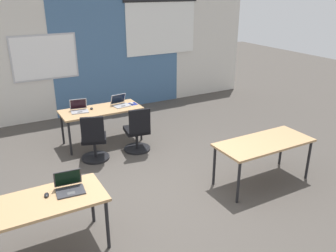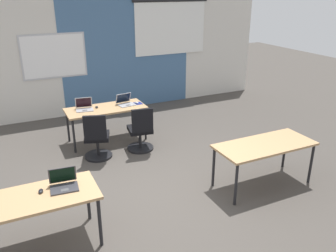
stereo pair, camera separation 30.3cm
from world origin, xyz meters
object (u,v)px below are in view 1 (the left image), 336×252
at_px(desk_far_center, 101,112).
at_px(chair_far_right, 138,133).
at_px(laptop_far_left, 79,109).
at_px(laptop_far_right, 121,103).
at_px(desk_near_right, 264,145).
at_px(mouse_near_left_inner, 47,195).
at_px(chair_far_left, 94,142).
at_px(desk_near_left, 35,207).
at_px(mouse_far_left, 92,108).
at_px(mouse_far_right, 132,103).
at_px(laptop_near_left_inner, 70,187).

bearing_deg(desk_far_center, chair_far_right, -59.29).
height_order(desk_far_center, laptop_far_left, laptop_far_left).
xyz_separation_m(laptop_far_right, chair_far_right, (0.02, -0.78, -0.39)).
bearing_deg(desk_near_right, mouse_near_left_inner, 178.82).
bearing_deg(laptop_far_left, chair_far_left, -80.73).
distance_m(desk_near_left, desk_far_center, 3.30).
xyz_separation_m(desk_near_left, desk_near_right, (3.50, 0.00, 0.00)).
bearing_deg(mouse_far_left, chair_far_right, -53.55).
relative_size(desk_far_center, laptop_far_left, 4.34).
bearing_deg(chair_far_left, mouse_far_right, -127.10).
relative_size(desk_near_right, chair_far_right, 1.74).
bearing_deg(desk_near_right, laptop_near_left_inner, 178.77).
bearing_deg(mouse_near_left_inner, desk_far_center, 59.60).
bearing_deg(laptop_far_right, chair_far_left, -145.66).
bearing_deg(chair_far_right, desk_far_center, -50.67).
distance_m(laptop_near_left_inner, laptop_far_right, 3.27).
xyz_separation_m(desk_near_right, mouse_far_left, (-1.92, 2.88, 0.08)).
bearing_deg(chair_far_right, desk_near_left, 51.39).
bearing_deg(laptop_far_left, mouse_far_left, 9.21).
bearing_deg(laptop_far_left, desk_near_right, -44.36).
distance_m(chair_far_left, laptop_far_right, 1.20).
bearing_deg(chair_far_right, laptop_far_right, -80.11).
xyz_separation_m(desk_far_center, mouse_far_left, (-0.17, 0.08, 0.08)).
distance_m(desk_near_left, mouse_far_right, 3.69).
bearing_deg(laptop_near_left_inner, desk_far_center, 69.65).
bearing_deg(mouse_far_right, chair_far_right, -106.01).
bearing_deg(chair_far_right, chair_far_left, 7.00).
height_order(mouse_near_left_inner, mouse_far_right, mouse_far_right).
distance_m(mouse_far_left, mouse_far_right, 0.84).
relative_size(desk_far_center, chair_far_left, 1.74).
distance_m(desk_near_left, laptop_far_right, 3.57).
bearing_deg(laptop_far_right, desk_near_right, -72.57).
distance_m(laptop_far_right, chair_far_right, 0.87).
distance_m(desk_near_right, mouse_near_left_inner, 3.35).
relative_size(mouse_near_left_inner, chair_far_right, 0.12).
distance_m(laptop_near_left_inner, chair_far_right, 2.69).
relative_size(laptop_far_right, mouse_far_right, 3.24).
height_order(mouse_far_left, chair_far_left, chair_far_left).
bearing_deg(desk_near_right, chair_far_right, 122.48).
xyz_separation_m(chair_far_left, laptop_far_right, (0.84, 0.76, 0.39)).
bearing_deg(mouse_near_left_inner, mouse_far_right, 50.11).
xyz_separation_m(desk_near_right, laptop_far_right, (-1.31, 2.82, 0.11)).
bearing_deg(chair_far_right, mouse_near_left_inner, 52.38).
distance_m(laptop_far_left, mouse_far_left, 0.25).
xyz_separation_m(laptop_near_left_inner, mouse_far_right, (2.00, 2.72, -0.03)).
relative_size(desk_near_left, desk_far_center, 1.00).
xyz_separation_m(desk_near_right, mouse_near_left_inner, (-3.35, 0.07, 0.08)).
distance_m(mouse_near_left_inner, chair_far_left, 2.35).
relative_size(desk_far_center, laptop_far_right, 4.35).
bearing_deg(mouse_near_left_inner, laptop_far_left, 67.07).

